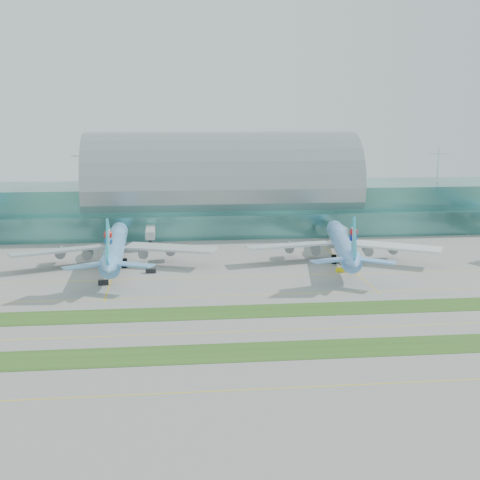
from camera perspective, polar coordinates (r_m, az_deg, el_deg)
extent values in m
plane|color=gray|center=(175.47, 1.99, -6.27)|extent=(700.00, 700.00, 0.00)
cube|color=#3D7A75|center=(299.80, -1.58, 2.88)|extent=(340.00, 42.00, 20.00)
cube|color=#3D7A75|center=(276.94, -1.16, 1.17)|extent=(340.00, 8.00, 10.00)
ellipsoid|color=#9EA5A8|center=(298.57, -1.59, 4.78)|extent=(340.00, 46.20, 16.17)
cylinder|color=white|center=(297.83, -1.60, 6.31)|extent=(0.80, 0.80, 16.00)
cube|color=#B2B7B7|center=(265.01, -7.64, 0.74)|extent=(3.50, 22.00, 3.00)
cylinder|color=black|center=(255.83, -7.66, -0.42)|extent=(1.00, 1.00, 4.00)
cube|color=#B2B7B7|center=(273.64, 8.26, 1.04)|extent=(3.50, 22.00, 3.00)
cylinder|color=black|center=(264.76, 8.78, -0.07)|extent=(1.00, 1.00, 4.00)
cube|color=#2D591E|center=(149.26, 3.56, -9.40)|extent=(420.00, 12.00, 0.08)
cube|color=#2D591E|center=(177.35, 1.90, -6.07)|extent=(420.00, 12.00, 0.08)
cube|color=yellow|center=(131.03, 5.09, -12.42)|extent=(420.00, 0.35, 0.01)
cube|color=yellow|center=(162.30, 2.71, -7.72)|extent=(420.00, 0.35, 0.01)
cube|color=yellow|center=(192.57, 1.22, -4.70)|extent=(420.00, 0.35, 0.01)
cube|color=yellow|center=(213.68, 0.44, -3.13)|extent=(420.00, 0.35, 0.01)
cylinder|color=#67A6E3|center=(231.90, -10.61, -0.58)|extent=(7.83, 64.93, 6.48)
ellipsoid|color=#67A6E3|center=(249.38, -10.41, 0.64)|extent=(6.57, 19.83, 4.62)
cone|color=#67A6E3|center=(266.18, -10.23, 0.90)|extent=(6.59, 5.36, 6.48)
cone|color=#67A6E3|center=(195.93, -11.16, -2.33)|extent=(6.35, 9.53, 6.16)
cube|color=silver|center=(231.77, -15.28, -0.90)|extent=(31.93, 19.59, 1.28)
cylinder|color=gray|center=(237.10, -13.95, -1.11)|extent=(3.67, 5.82, 3.55)
cube|color=silver|center=(229.64, -5.94, -0.67)|extent=(32.11, 18.50, 1.28)
cylinder|color=gray|center=(235.54, -7.11, -0.95)|extent=(3.67, 5.82, 3.55)
cube|color=#30B7D5|center=(196.60, -11.19, -0.33)|extent=(0.91, 13.75, 15.07)
cylinder|color=white|center=(197.34, -11.19, 0.18)|extent=(1.04, 5.04, 5.02)
cylinder|color=black|center=(256.96, -10.29, -0.55)|extent=(1.88, 1.88, 3.14)
cylinder|color=black|center=(229.02, -11.40, -1.99)|extent=(1.88, 1.88, 3.14)
cylinder|color=black|center=(228.66, -9.83, -1.95)|extent=(1.88, 1.88, 3.14)
cylinder|color=#6EA9F4|center=(236.93, 8.71, -0.31)|extent=(16.62, 63.49, 6.33)
ellipsoid|color=#6EA9F4|center=(253.96, 8.34, 0.85)|extent=(9.09, 19.97, 4.51)
cone|color=#6EA9F4|center=(270.33, 8.02, 1.09)|extent=(7.08, 6.07, 6.33)
cone|color=#6EA9F4|center=(201.91, 9.68, -1.94)|extent=(7.44, 10.05, 6.01)
cube|color=white|center=(233.90, 4.27, -0.47)|extent=(31.57, 14.17, 1.25)
cylinder|color=gray|center=(239.87, 5.34, -0.72)|extent=(4.35, 6.11, 3.47)
cube|color=white|center=(237.55, 13.17, -0.55)|extent=(30.15, 22.54, 1.25)
cylinder|color=gray|center=(242.54, 11.86, -0.78)|extent=(4.35, 6.11, 3.47)
cube|color=#33BFE3|center=(202.59, 9.68, -0.04)|extent=(2.80, 13.34, 14.72)
cylinder|color=white|center=(203.30, 9.66, 0.44)|extent=(1.71, 4.99, 4.90)
cylinder|color=black|center=(261.33, 8.18, -0.30)|extent=(1.84, 1.84, 3.06)
cylinder|color=black|center=(233.62, 8.02, -1.63)|extent=(1.84, 1.84, 3.06)
cylinder|color=black|center=(234.23, 9.52, -1.64)|extent=(1.84, 1.84, 3.06)
cube|color=black|center=(207.56, -11.58, -3.57)|extent=(3.12, 1.86, 1.43)
cube|color=black|center=(220.14, -7.61, -2.62)|extent=(3.47, 2.01, 1.38)
cube|color=yellow|center=(222.10, 8.60, -2.54)|extent=(3.55, 2.19, 1.28)
cube|color=black|center=(236.51, 9.77, -1.74)|extent=(4.10, 2.69, 1.34)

